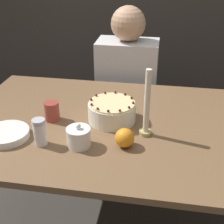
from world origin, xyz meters
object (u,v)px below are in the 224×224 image
sugar_shaker (40,132)px  person_man_blue_shirt (126,104)px  cake (112,111)px  sugar_bowl (79,137)px  candle (147,109)px

sugar_shaker → person_man_blue_shirt: bearing=74.6°
cake → sugar_shaker: sugar_shaker is taller
cake → person_man_blue_shirt: 0.73m
sugar_bowl → candle: candle is taller
cake → sugar_bowl: size_ratio=2.13×
sugar_shaker → person_man_blue_shirt: person_man_blue_shirt is taller
sugar_bowl → sugar_shaker: (-0.16, -0.02, 0.02)m
sugar_bowl → sugar_shaker: 0.17m
cake → candle: 0.21m
sugar_bowl → candle: bearing=26.9°
cake → sugar_shaker: bearing=-136.3°
sugar_bowl → candle: (0.27, 0.14, 0.09)m
person_man_blue_shirt → candle: bearing=103.2°
cake → candle: size_ratio=0.74×
candle → sugar_shaker: bearing=-160.5°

